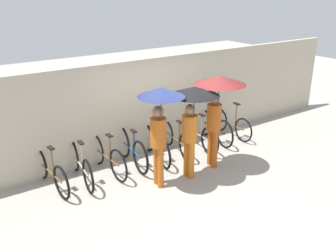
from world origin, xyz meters
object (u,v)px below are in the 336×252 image
(parked_bicycle_3, at_px, (131,149))
(parked_bicycle_7, at_px, (214,127))
(parked_bicycle_8, at_px, (231,123))
(pedestrian_trailing, at_px, (218,95))
(parked_bicycle_2, at_px, (107,156))
(pedestrian_center, at_px, (193,107))
(parked_bicycle_6, at_px, (197,133))
(parked_bicycle_0, at_px, (50,171))
(parked_bicycle_4, at_px, (156,145))
(parked_bicycle_5, at_px, (176,139))
(pedestrian_leading, at_px, (160,113))
(parked_bicycle_1, at_px, (81,164))

(parked_bicycle_3, bearing_deg, parked_bicycle_7, -84.60)
(parked_bicycle_3, distance_m, parked_bicycle_8, 3.10)
(pedestrian_trailing, bearing_deg, parked_bicycle_2, -21.99)
(parked_bicycle_3, relative_size, pedestrian_center, 0.86)
(parked_bicycle_2, xyz_separation_m, parked_bicycle_6, (2.48, -0.05, -0.01))
(parked_bicycle_0, height_order, parked_bicycle_4, parked_bicycle_0)
(parked_bicycle_5, height_order, parked_bicycle_6, parked_bicycle_6)
(parked_bicycle_3, xyz_separation_m, parked_bicycle_7, (2.48, -0.00, -0.02))
(parked_bicycle_4, distance_m, parked_bicycle_8, 2.48)
(parked_bicycle_3, distance_m, parked_bicycle_6, 1.86)
(parked_bicycle_5, xyz_separation_m, parked_bicycle_7, (1.24, 0.02, 0.03))
(pedestrian_leading, bearing_deg, parked_bicycle_4, -111.00)
(parked_bicycle_2, xyz_separation_m, parked_bicycle_4, (1.24, -0.05, -0.02))
(parked_bicycle_3, distance_m, parked_bicycle_7, 2.48)
(parked_bicycle_0, distance_m, pedestrian_leading, 2.55)
(parked_bicycle_3, height_order, parked_bicycle_8, parked_bicycle_3)
(parked_bicycle_6, height_order, pedestrian_leading, pedestrian_leading)
(parked_bicycle_0, relative_size, parked_bicycle_4, 1.03)
(parked_bicycle_6, distance_m, pedestrian_center, 2.06)
(parked_bicycle_2, height_order, parked_bicycle_4, parked_bicycle_2)
(pedestrian_center, bearing_deg, parked_bicycle_2, -39.29)
(parked_bicycle_6, bearing_deg, parked_bicycle_7, -80.35)
(parked_bicycle_8, xyz_separation_m, pedestrian_center, (-2.36, -1.29, 1.25))
(pedestrian_trailing, bearing_deg, parked_bicycle_5, -71.24)
(parked_bicycle_3, xyz_separation_m, pedestrian_leading, (-0.01, -1.23, 1.22))
(pedestrian_center, bearing_deg, parked_bicycle_0, -22.66)
(parked_bicycle_5, height_order, pedestrian_trailing, pedestrian_trailing)
(parked_bicycle_2, distance_m, pedestrian_leading, 1.83)
(parked_bicycle_6, distance_m, parked_bicycle_8, 1.24)
(parked_bicycle_4, xyz_separation_m, pedestrian_center, (0.12, -1.22, 1.24))
(parked_bicycle_0, height_order, pedestrian_trailing, pedestrian_trailing)
(pedestrian_leading, relative_size, pedestrian_center, 1.04)
(parked_bicycle_0, relative_size, parked_bicycle_8, 1.07)
(parked_bicycle_1, distance_m, parked_bicycle_8, 4.34)
(pedestrian_center, bearing_deg, parked_bicycle_6, -128.96)
(parked_bicycle_8, bearing_deg, parked_bicycle_4, 94.57)
(parked_bicycle_2, distance_m, parked_bicycle_7, 3.10)
(parked_bicycle_3, distance_m, parked_bicycle_4, 0.63)
(parked_bicycle_4, bearing_deg, parked_bicycle_3, 94.99)
(parked_bicycle_2, bearing_deg, pedestrian_center, -134.82)
(parked_bicycle_8, bearing_deg, parked_bicycle_0, 92.89)
(parked_bicycle_3, bearing_deg, pedestrian_leading, -174.95)
(parked_bicycle_0, relative_size, pedestrian_leading, 0.83)
(parked_bicycle_4, bearing_deg, parked_bicycle_1, 100.67)
(parked_bicycle_3, height_order, parked_bicycle_5, parked_bicycle_3)
(parked_bicycle_4, distance_m, pedestrian_leading, 1.82)
(parked_bicycle_2, xyz_separation_m, pedestrian_center, (1.36, -1.27, 1.21))
(parked_bicycle_1, relative_size, parked_bicycle_6, 0.99)
(parked_bicycle_2, bearing_deg, pedestrian_trailing, -120.99)
(pedestrian_center, bearing_deg, pedestrian_leading, -0.37)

